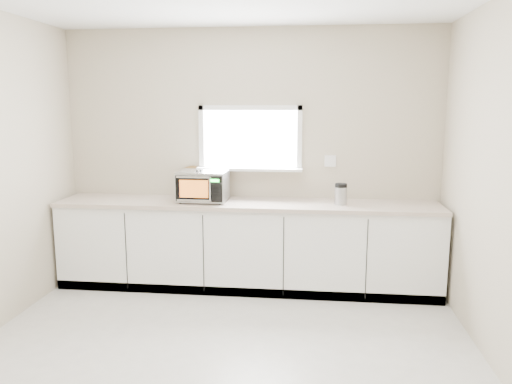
# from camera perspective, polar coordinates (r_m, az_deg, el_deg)

# --- Properties ---
(ground) EXTENTS (4.00, 4.00, 0.00)m
(ground) POSITION_cam_1_polar(r_m,az_deg,el_deg) (3.87, -4.50, -19.63)
(ground) COLOR beige
(ground) RESTS_ON ground
(back_wall) EXTENTS (4.00, 0.17, 2.70)m
(back_wall) POSITION_cam_1_polar(r_m,az_deg,el_deg) (5.36, -0.64, 4.14)
(back_wall) COLOR #BAAE93
(back_wall) RESTS_ON ground
(cabinets) EXTENTS (3.92, 0.60, 0.88)m
(cabinets) POSITION_cam_1_polar(r_m,az_deg,el_deg) (5.25, -1.03, -6.26)
(cabinets) COLOR white
(cabinets) RESTS_ON ground
(countertop) EXTENTS (3.92, 0.64, 0.04)m
(countertop) POSITION_cam_1_polar(r_m,az_deg,el_deg) (5.13, -1.06, -1.36)
(countertop) COLOR #BBAC9A
(countertop) RESTS_ON cabinets
(microwave) EXTENTS (0.50, 0.42, 0.32)m
(microwave) POSITION_cam_1_polar(r_m,az_deg,el_deg) (5.15, -6.06, 0.74)
(microwave) COLOR black
(microwave) RESTS_ON countertop
(knife_block) EXTENTS (0.17, 0.25, 0.33)m
(knife_block) POSITION_cam_1_polar(r_m,az_deg,el_deg) (5.17, -6.58, 0.50)
(knife_block) COLOR #472D19
(knife_block) RESTS_ON countertop
(cutting_board) EXTENTS (0.33, 0.08, 0.33)m
(cutting_board) POSITION_cam_1_polar(r_m,az_deg,el_deg) (5.46, -7.28, 1.24)
(cutting_board) COLOR #A98441
(cutting_board) RESTS_ON countertop
(coffee_grinder) EXTENTS (0.14, 0.14, 0.22)m
(coffee_grinder) POSITION_cam_1_polar(r_m,az_deg,el_deg) (5.06, 9.66, -0.21)
(coffee_grinder) COLOR #A7AAAF
(coffee_grinder) RESTS_ON countertop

